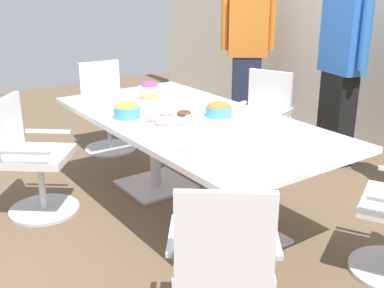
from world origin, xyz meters
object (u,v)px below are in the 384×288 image
object	(u,v)px
snack_bowl_pretzels	(219,109)
snack_bowl_chips_yellow	(127,110)
person_standing_0	(247,48)
snack_bowl_candy_mix	(149,88)
snack_bowl_cookies	(150,100)
plate_stack	(200,147)
office_chair_2	(223,274)
office_chair_4	(261,126)
donut_platter	(173,119)
napkin_pile	(252,129)
office_chair_1	(32,163)
person_standing_1	(342,62)
conference_table	(192,135)
office_chair_0	(107,112)

from	to	relation	value
snack_bowl_pretzels	snack_bowl_chips_yellow	distance (m)	0.69
person_standing_0	snack_bowl_candy_mix	xyz separation A→B (m)	(0.51, -1.60, -0.16)
snack_bowl_chips_yellow	snack_bowl_cookies	bearing A→B (deg)	119.23
snack_bowl_pretzels	snack_bowl_candy_mix	bearing A→B (deg)	-175.92
plate_stack	office_chair_2	bearing A→B (deg)	-28.23
office_chair_4	donut_platter	size ratio (longest dim) A/B	2.36
office_chair_2	napkin_pile	world-z (taller)	office_chair_2
snack_bowl_candy_mix	snack_bowl_chips_yellow	xyz separation A→B (m)	(0.55, -0.51, 0.00)
office_chair_1	snack_bowl_cookies	xyz separation A→B (m)	(0.21, 0.93, 0.40)
office_chair_2	snack_bowl_chips_yellow	bearing A→B (deg)	115.23
office_chair_4	snack_bowl_cookies	world-z (taller)	office_chair_4
office_chair_4	person_standing_1	world-z (taller)	person_standing_1
conference_table	snack_bowl_pretzels	world-z (taller)	snack_bowl_pretzels
office_chair_0	office_chair_1	xyz separation A→B (m)	(1.01, -1.11, 0.00)
person_standing_0	snack_bowl_cookies	bearing A→B (deg)	62.73
person_standing_1	napkin_pile	xyz separation A→B (m)	(0.56, -1.60, -0.21)
snack_bowl_candy_mix	office_chair_2	bearing A→B (deg)	-22.07
office_chair_2	napkin_pile	distance (m)	1.20
snack_bowl_candy_mix	snack_bowl_pretzels	bearing A→B (deg)	4.08
person_standing_0	person_standing_1	xyz separation A→B (m)	(1.33, -0.02, 0.02)
conference_table	snack_bowl_candy_mix	distance (m)	0.89
snack_bowl_candy_mix	donut_platter	xyz separation A→B (m)	(0.83, -0.29, -0.04)
office_chair_2	snack_bowl_cookies	world-z (taller)	office_chair_2
snack_bowl_chips_yellow	snack_bowl_cookies	xyz separation A→B (m)	(-0.17, 0.30, -0.01)
person_standing_0	snack_bowl_candy_mix	distance (m)	1.69
office_chair_1	snack_bowl_pretzels	distance (m)	1.48
snack_bowl_cookies	conference_table	bearing A→B (deg)	9.11
donut_platter	office_chair_4	bearing A→B (deg)	106.17
office_chair_0	snack_bowl_cookies	xyz separation A→B (m)	(1.22, -0.18, 0.40)
napkin_pile	snack_bowl_chips_yellow	bearing A→B (deg)	-149.26
person_standing_0	donut_platter	distance (m)	2.33
office_chair_2	person_standing_1	world-z (taller)	person_standing_1
snack_bowl_chips_yellow	conference_table	bearing A→B (deg)	50.53
donut_platter	snack_bowl_pretzels	bearing A→B (deg)	76.58
conference_table	plate_stack	xyz separation A→B (m)	(0.58, -0.35, 0.14)
office_chair_4	snack_bowl_pretzels	world-z (taller)	office_chair_4
conference_table	donut_platter	size ratio (longest dim) A/B	6.22
person_standing_1	donut_platter	world-z (taller)	person_standing_1
napkin_pile	snack_bowl_pretzels	bearing A→B (deg)	170.15
office_chair_2	donut_platter	xyz separation A→B (m)	(-1.30, 0.58, 0.36)
person_standing_1	napkin_pile	bearing A→B (deg)	122.14
person_standing_1	napkin_pile	size ratio (longest dim) A/B	9.71
office_chair_0	snack_bowl_pretzels	size ratio (longest dim) A/B	4.55
person_standing_1	plate_stack	distance (m)	2.17
office_chair_2	snack_bowl_candy_mix	size ratio (longest dim) A/B	5.23
person_standing_1	snack_bowl_pretzels	bearing A→B (deg)	106.28
snack_bowl_chips_yellow	plate_stack	xyz separation A→B (m)	(0.89, 0.03, -0.04)
person_standing_0	snack_bowl_pretzels	xyz separation A→B (m)	(1.42, -1.54, -0.17)
office_chair_2	napkin_pile	xyz separation A→B (m)	(-0.75, 0.85, 0.38)
person_standing_0	napkin_pile	bearing A→B (deg)	86.22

